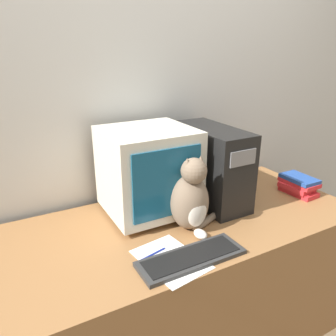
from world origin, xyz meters
TOP-DOWN VIEW (x-y plane):
  - wall_back at (0.00, 0.85)m, footprint 7.00×0.05m
  - desk at (0.00, 0.39)m, footprint 1.77×0.78m
  - crt_monitor at (-0.12, 0.55)m, footprint 0.42×0.40m
  - computer_tower at (0.23, 0.51)m, footprint 0.21×0.48m
  - keyboard at (-0.15, 0.11)m, footprint 0.44×0.15m
  - cat at (-0.02, 0.31)m, footprint 0.26×0.23m
  - book_stack at (0.73, 0.34)m, footprint 0.14×0.22m
  - pen at (-0.28, 0.20)m, footprint 0.15×0.04m
  - paper_sheet at (-0.22, 0.15)m, footprint 0.25×0.32m

SIDE VIEW (x-z plane):
  - desk at x=0.00m, z-range 0.00..0.74m
  - paper_sheet at x=-0.22m, z-range 0.74..0.74m
  - pen at x=-0.28m, z-range 0.74..0.75m
  - keyboard at x=-0.15m, z-range 0.74..0.76m
  - book_stack at x=0.73m, z-range 0.74..0.84m
  - cat at x=-0.02m, z-range 0.71..1.07m
  - computer_tower at x=0.23m, z-range 0.74..1.15m
  - crt_monitor at x=-0.12m, z-range 0.75..1.19m
  - wall_back at x=0.00m, z-range 0.00..2.50m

